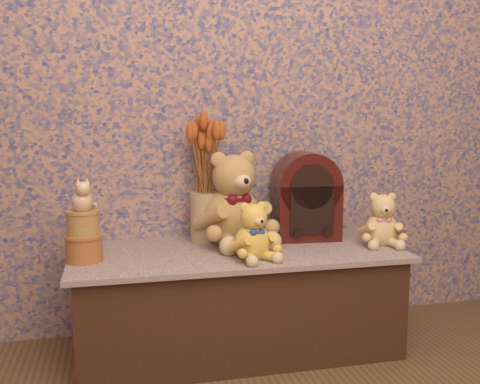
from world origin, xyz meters
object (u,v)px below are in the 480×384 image
object	(u,v)px
teddy_medium	(252,228)
teddy_small	(382,217)
cathedral_radio	(306,195)
ceramic_vase	(205,217)
biscuit_tin_lower	(84,248)
cat_figurine	(82,194)
teddy_large	(232,194)

from	to	relation	value
teddy_medium	teddy_small	bearing A→B (deg)	-5.82
teddy_small	cathedral_radio	size ratio (longest dim) A/B	0.62
ceramic_vase	teddy_small	bearing A→B (deg)	-17.11
teddy_medium	biscuit_tin_lower	xyz separation A→B (m)	(-0.61, 0.10, -0.07)
teddy_small	ceramic_vase	world-z (taller)	teddy_small
cat_figurine	teddy_small	bearing A→B (deg)	-13.73
teddy_medium	cathedral_radio	bearing A→B (deg)	26.71
cathedral_radio	biscuit_tin_lower	world-z (taller)	cathedral_radio
teddy_small	biscuit_tin_lower	world-z (taller)	teddy_small
cathedral_radio	ceramic_vase	xyz separation A→B (m)	(-0.44, 0.03, -0.08)
cat_figurine	teddy_medium	bearing A→B (deg)	-22.79
teddy_large	teddy_medium	distance (m)	0.28
teddy_medium	cat_figurine	distance (m)	0.64
teddy_large	biscuit_tin_lower	xyz separation A→B (m)	(-0.59, -0.16, -0.16)
cat_figurine	ceramic_vase	bearing A→B (deg)	9.74
teddy_small	teddy_large	bearing A→B (deg)	178.25
ceramic_vase	cat_figurine	xyz separation A→B (m)	(-0.49, -0.21, 0.15)
teddy_large	cathedral_radio	xyz separation A→B (m)	(0.33, 0.02, -0.02)
teddy_medium	teddy_small	distance (m)	0.59
teddy_small	cat_figurine	world-z (taller)	cat_figurine
teddy_large	teddy_medium	bearing A→B (deg)	-99.57
teddy_medium	cathedral_radio	xyz separation A→B (m)	(0.31, 0.28, 0.07)
teddy_large	ceramic_vase	bearing A→B (deg)	140.62
ceramic_vase	biscuit_tin_lower	bearing A→B (deg)	-157.02
teddy_large	teddy_small	size ratio (longest dim) A/B	1.77
teddy_small	biscuit_tin_lower	size ratio (longest dim) A/B	1.76
teddy_medium	ceramic_vase	distance (m)	0.33
teddy_medium	teddy_large	bearing A→B (deg)	79.68
ceramic_vase	teddy_medium	bearing A→B (deg)	-67.86
teddy_small	cathedral_radio	distance (m)	0.33
teddy_medium	cat_figurine	world-z (taller)	cat_figurine
teddy_small	cat_figurine	size ratio (longest dim) A/B	1.88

